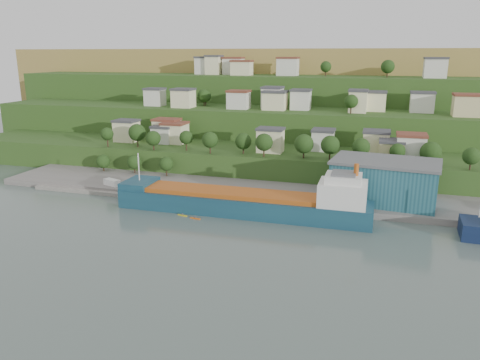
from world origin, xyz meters
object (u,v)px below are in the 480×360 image
at_px(warehouse, 384,181).
at_px(kayak_orange, 195,218).
at_px(caravan, 112,183).
at_px(cargo_ship_near, 250,204).

xyz_separation_m(warehouse, kayak_orange, (-51.16, -26.14, -8.20)).
distance_m(caravan, kayak_orange, 41.83).
relative_size(caravan, kayak_orange, 1.87).
bearing_deg(warehouse, caravan, -167.79).
height_order(cargo_ship_near, warehouse, cargo_ship_near).
xyz_separation_m(cargo_ship_near, warehouse, (37.39, 17.58, 5.36)).
bearing_deg(kayak_orange, caravan, 163.52).
bearing_deg(caravan, kayak_orange, -4.76).
distance_m(cargo_ship_near, warehouse, 41.67).
relative_size(warehouse, caravan, 5.38).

